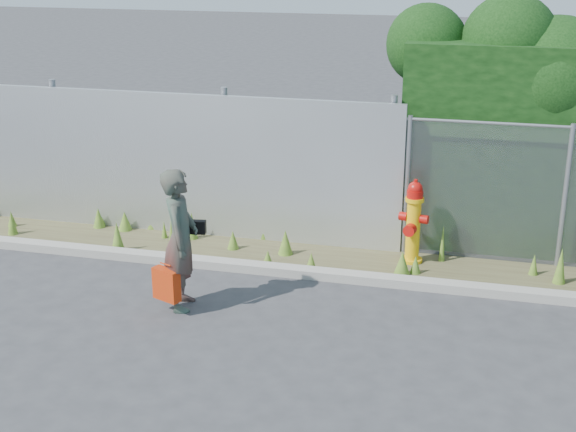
% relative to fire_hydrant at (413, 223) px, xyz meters
% --- Properties ---
extents(ground, '(80.00, 80.00, 0.00)m').
position_rel_fire_hydrant_xyz_m(ground, '(-1.20, -2.64, -0.60)').
color(ground, '#343436').
rests_on(ground, ground).
extents(curb, '(16.00, 0.22, 0.12)m').
position_rel_fire_hydrant_xyz_m(curb, '(-1.20, -0.84, -0.54)').
color(curb, gray).
rests_on(curb, ground).
extents(weed_strip, '(16.00, 1.34, 0.55)m').
position_rel_fire_hydrant_xyz_m(weed_strip, '(-0.92, -0.12, -0.47)').
color(weed_strip, '#4A442A').
rests_on(weed_strip, ground).
extents(corrugated_fence, '(8.50, 0.21, 2.30)m').
position_rel_fire_hydrant_xyz_m(corrugated_fence, '(-4.44, 0.37, 0.50)').
color(corrugated_fence, '#B3B6BA').
rests_on(corrugated_fence, ground).
extents(fire_hydrant, '(0.41, 0.37, 1.24)m').
position_rel_fire_hydrant_xyz_m(fire_hydrant, '(0.00, 0.00, 0.00)').
color(fire_hydrant, yellow).
rests_on(fire_hydrant, ground).
extents(woman, '(0.56, 0.73, 1.79)m').
position_rel_fire_hydrant_xyz_m(woman, '(-2.64, -2.11, 0.30)').
color(woman, '#10654F').
rests_on(woman, ground).
extents(red_tote_bag, '(0.36, 0.13, 0.48)m').
position_rel_fire_hydrant_xyz_m(red_tote_bag, '(-2.75, -2.34, -0.22)').
color(red_tote_bag, '#B7320A').
extents(black_shoulder_bag, '(0.23, 0.09, 0.17)m').
position_rel_fire_hydrant_xyz_m(black_shoulder_bag, '(-2.51, -1.88, 0.39)').
color(black_shoulder_bag, black).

